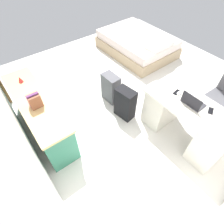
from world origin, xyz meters
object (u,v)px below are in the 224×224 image
(desk, at_px, (186,121))
(figurine_small, at_px, (20,79))
(bed, at_px, (137,44))
(cell_phone_by_mouse, at_px, (177,92))
(credenza, at_px, (40,115))
(suitcase_black, at_px, (125,104))
(suitcase_spare_grey, at_px, (111,88))
(office_chair, at_px, (221,100))
(cell_phone_near_laptop, at_px, (211,111))
(laptop, at_px, (192,102))
(computer_mouse, at_px, (179,93))

(desk, bearing_deg, figurine_small, 41.11)
(bed, bearing_deg, cell_phone_by_mouse, 150.74)
(credenza, xyz_separation_m, figurine_small, (0.52, 0.00, 0.42))
(cell_phone_by_mouse, bearing_deg, credenza, 48.04)
(bed, height_order, figurine_small, figurine_small)
(desk, distance_m, credenza, 2.40)
(suitcase_black, bearing_deg, credenza, 56.94)
(cell_phone_by_mouse, bearing_deg, figurine_small, 38.17)
(suitcase_spare_grey, xyz_separation_m, cell_phone_by_mouse, (-1.13, -0.45, 0.47))
(credenza, height_order, cell_phone_by_mouse, cell_phone_by_mouse)
(figurine_small, bearing_deg, cell_phone_by_mouse, -133.28)
(office_chair, relative_size, suitcase_black, 1.51)
(office_chair, bearing_deg, cell_phone_near_laptop, 99.67)
(cell_phone_near_laptop, bearing_deg, figurine_small, 14.74)
(bed, xyz_separation_m, figurine_small, (-0.42, 3.07, 0.55))
(desk, xyz_separation_m, cell_phone_by_mouse, (0.34, -0.03, 0.37))
(suitcase_spare_grey, xyz_separation_m, figurine_small, (0.62, 1.41, 0.50))
(figurine_small, bearing_deg, suitcase_spare_grey, -113.74)
(office_chair, height_order, bed, office_chair)
(suitcase_spare_grey, bearing_deg, desk, -166.45)
(office_chair, distance_m, suitcase_spare_grey, 2.01)
(credenza, bearing_deg, laptop, -129.92)
(desk, bearing_deg, credenza, 49.34)
(bed, distance_m, figurine_small, 3.15)
(suitcase_black, bearing_deg, bed, -56.71)
(cell_phone_by_mouse, bearing_deg, desk, 166.09)
(office_chair, xyz_separation_m, computer_mouse, (0.38, 0.82, 0.35))
(credenza, relative_size, cell_phone_by_mouse, 13.24)
(suitcase_black, bearing_deg, desk, -162.33)
(laptop, distance_m, cell_phone_by_mouse, 0.31)
(credenza, bearing_deg, bed, -72.87)
(credenza, height_order, laptop, laptop)
(desk, relative_size, laptop, 4.63)
(cell_phone_near_laptop, distance_m, figurine_small, 3.01)
(office_chair, xyz_separation_m, suitcase_spare_grey, (1.55, 1.28, -0.12))
(suitcase_spare_grey, bearing_deg, cell_phone_by_mouse, -160.58)
(office_chair, height_order, laptop, laptop)
(computer_mouse, height_order, cell_phone_near_laptop, computer_mouse)
(suitcase_black, bearing_deg, cell_phone_by_mouse, -149.22)
(suitcase_black, distance_m, cell_phone_by_mouse, 0.92)
(credenza, distance_m, bed, 3.22)
(cell_phone_by_mouse, bearing_deg, cell_phone_near_laptop, 179.99)
(office_chair, bearing_deg, suitcase_spare_grey, 39.56)
(office_chair, relative_size, cell_phone_by_mouse, 6.91)
(suitcase_spare_grey, height_order, figurine_small, figurine_small)
(bed, bearing_deg, laptop, 153.24)
(suitcase_black, distance_m, figurine_small, 1.83)
(credenza, bearing_deg, desk, -130.66)
(suitcase_spare_grey, distance_m, laptop, 1.58)
(office_chair, relative_size, bed, 0.49)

